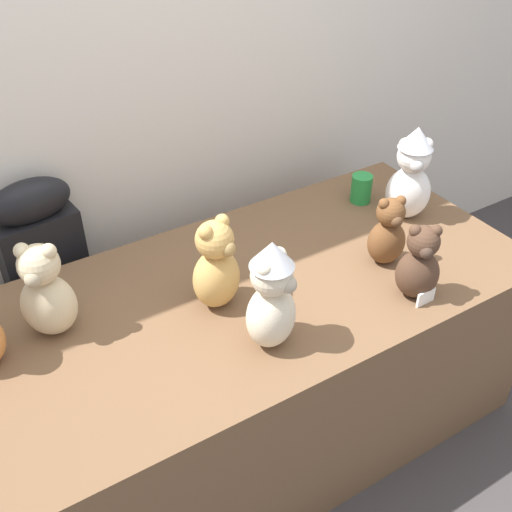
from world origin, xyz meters
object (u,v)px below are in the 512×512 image
teddy_bear_chestnut (388,233)px  teddy_bear_sand (46,293)px  teddy_bear_cocoa (419,264)px  teddy_bear_cream (272,296)px  teddy_bear_honey (216,266)px  display_table (256,363)px  instrument_case (54,295)px  party_cup_green (361,189)px  teddy_bear_snow (411,175)px

teddy_bear_chestnut → teddy_bear_sand: bearing=-178.5°
teddy_bear_chestnut → teddy_bear_cocoa: (-0.04, -0.18, 0.01)m
teddy_bear_cream → teddy_bear_honey: bearing=74.6°
display_table → instrument_case: (-0.53, 0.57, 0.14)m
display_table → party_cup_green: party_cup_green is taller
teddy_bear_snow → party_cup_green: teddy_bear_snow is taller
teddy_bear_sand → teddy_bear_chestnut: bearing=20.5°
teddy_bear_chestnut → teddy_bear_honey: teddy_bear_honey is taller
teddy_bear_sand → teddy_bear_honey: (0.46, -0.14, -0.00)m
instrument_case → teddy_bear_cocoa: bearing=-48.7°
instrument_case → teddy_bear_cocoa: instrument_case is taller
teddy_bear_honey → teddy_bear_sand: bearing=142.8°
teddy_bear_snow → party_cup_green: (-0.07, 0.17, -0.12)m
display_table → teddy_bear_sand: 0.79m
instrument_case → teddy_bear_cream: bearing=-67.4°
teddy_bear_sand → teddy_bear_chestnut: teddy_bear_sand is taller
display_table → teddy_bear_cream: 0.58m
teddy_bear_cocoa → teddy_bear_cream: (-0.49, 0.06, 0.05)m
teddy_bear_sand → teddy_bear_snow: bearing=30.7°
teddy_bear_cream → display_table: bearing=40.7°
teddy_bear_cocoa → teddy_bear_snow: teddy_bear_snow is taller
instrument_case → party_cup_green: size_ratio=8.82×
teddy_bear_chestnut → party_cup_green: bearing=76.9°
teddy_bear_sand → teddy_bear_cream: teddy_bear_cream is taller
party_cup_green → teddy_bear_honey: bearing=-162.4°
teddy_bear_chestnut → party_cup_green: size_ratio=2.27×
display_table → teddy_bear_sand: teddy_bear_sand is taller
teddy_bear_snow → instrument_case: bearing=-170.8°
teddy_bear_chestnut → teddy_bear_honey: bearing=-175.6°
teddy_bear_honey → party_cup_green: bearing=-2.8°
teddy_bear_sand → party_cup_green: teddy_bear_sand is taller
teddy_bear_chestnut → teddy_bear_cream: size_ratio=0.72×
teddy_bear_honey → teddy_bear_cream: size_ratio=0.87×
instrument_case → teddy_bear_sand: size_ratio=3.14×
teddy_bear_snow → teddy_bear_cream: (-0.79, -0.30, -0.01)m
instrument_case → teddy_bear_cream: teddy_bear_cream is taller
display_table → teddy_bear_snow: teddy_bear_snow is taller
instrument_case → teddy_bear_chestnut: bearing=-41.0°
display_table → teddy_bear_chestnut: bearing=-14.4°
display_table → instrument_case: instrument_case is taller
display_table → teddy_bear_honey: size_ratio=6.01×
display_table → teddy_bear_cream: (-0.09, -0.23, 0.52)m
teddy_bear_chestnut → party_cup_green: (0.18, 0.35, -0.06)m
teddy_bear_honey → teddy_bear_snow: 0.84m
teddy_bear_sand → teddy_bear_chestnut: 1.07m
party_cup_green → display_table: bearing=-159.3°
teddy_bear_snow → teddy_bear_sand: bearing=-151.6°
display_table → party_cup_green: (0.62, 0.23, 0.41)m
teddy_bear_sand → teddy_bear_honey: size_ratio=1.01×
teddy_bear_honey → teddy_bear_cream: (0.05, -0.23, 0.03)m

